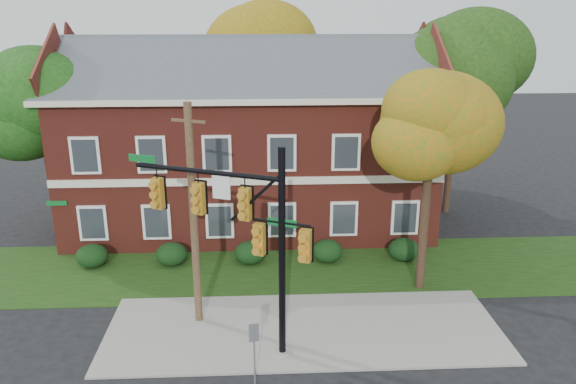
{
  "coord_description": "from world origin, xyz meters",
  "views": [
    {
      "loc": [
        -1.45,
        -16.51,
        10.88
      ],
      "look_at": [
        -0.47,
        3.0,
        4.56
      ],
      "focal_mm": 35.0,
      "sensor_mm": 36.0,
      "label": 1
    }
  ],
  "objects_px": {
    "hedge_center": "(250,253)",
    "tree_left_rear": "(45,103)",
    "hedge_left": "(172,254)",
    "hedge_right": "(327,251)",
    "tree_far_rear": "(272,45)",
    "hedge_far_right": "(404,249)",
    "tree_right_rear": "(466,66)",
    "sign_post": "(254,344)",
    "utility_pole": "(194,217)",
    "apartment_building": "(250,131)",
    "hedge_far_left": "(92,256)",
    "tree_near_right": "(439,129)",
    "traffic_signal": "(244,227)"
  },
  "relations": [
    {
      "from": "tree_right_rear",
      "to": "tree_left_rear",
      "type": "bearing_deg",
      "value": -174.64
    },
    {
      "from": "hedge_far_left",
      "to": "hedge_center",
      "type": "relative_size",
      "value": 1.0
    },
    {
      "from": "hedge_left",
      "to": "tree_far_rear",
      "type": "height_order",
      "value": "tree_far_rear"
    },
    {
      "from": "apartment_building",
      "to": "tree_near_right",
      "type": "xyz_separation_m",
      "value": [
        7.22,
        -8.09,
        1.68
      ]
    },
    {
      "from": "hedge_center",
      "to": "tree_far_rear",
      "type": "xyz_separation_m",
      "value": [
        1.34,
        13.09,
        8.32
      ]
    },
    {
      "from": "hedge_far_left",
      "to": "traffic_signal",
      "type": "xyz_separation_m",
      "value": [
        7.0,
        -6.69,
        3.87
      ]
    },
    {
      "from": "tree_near_right",
      "to": "tree_left_rear",
      "type": "distance_m",
      "value": 18.33
    },
    {
      "from": "hedge_center",
      "to": "tree_left_rear",
      "type": "xyz_separation_m",
      "value": [
        -9.73,
        4.14,
        6.16
      ]
    },
    {
      "from": "tree_right_rear",
      "to": "traffic_signal",
      "type": "height_order",
      "value": "tree_right_rear"
    },
    {
      "from": "hedge_far_left",
      "to": "tree_left_rear",
      "type": "distance_m",
      "value": 7.9
    },
    {
      "from": "hedge_center",
      "to": "tree_far_rear",
      "type": "distance_m",
      "value": 15.57
    },
    {
      "from": "apartment_building",
      "to": "hedge_far_right",
      "type": "bearing_deg",
      "value": -36.89
    },
    {
      "from": "utility_pole",
      "to": "hedge_center",
      "type": "bearing_deg",
      "value": 93.87
    },
    {
      "from": "hedge_far_left",
      "to": "sign_post",
      "type": "bearing_deg",
      "value": -50.12
    },
    {
      "from": "hedge_center",
      "to": "tree_right_rear",
      "type": "relative_size",
      "value": 0.13
    },
    {
      "from": "tree_right_rear",
      "to": "hedge_far_right",
      "type": "bearing_deg",
      "value": -125.23
    },
    {
      "from": "hedge_right",
      "to": "utility_pole",
      "type": "distance_m",
      "value": 8.05
    },
    {
      "from": "utility_pole",
      "to": "apartment_building",
      "type": "bearing_deg",
      "value": 104.02
    },
    {
      "from": "hedge_left",
      "to": "hedge_right",
      "type": "relative_size",
      "value": 1.0
    },
    {
      "from": "hedge_far_right",
      "to": "tree_right_rear",
      "type": "distance_m",
      "value": 10.66
    },
    {
      "from": "apartment_building",
      "to": "tree_left_rear",
      "type": "distance_m",
      "value": 9.94
    },
    {
      "from": "apartment_building",
      "to": "hedge_left",
      "type": "distance_m",
      "value": 7.73
    },
    {
      "from": "apartment_building",
      "to": "hedge_left",
      "type": "xyz_separation_m",
      "value": [
        -3.5,
        -5.25,
        -4.46
      ]
    },
    {
      "from": "tree_far_rear",
      "to": "tree_near_right",
      "type": "bearing_deg",
      "value": -69.73
    },
    {
      "from": "hedge_right",
      "to": "hedge_far_right",
      "type": "height_order",
      "value": "same"
    },
    {
      "from": "hedge_far_left",
      "to": "traffic_signal",
      "type": "relative_size",
      "value": 0.2
    },
    {
      "from": "hedge_far_left",
      "to": "hedge_center",
      "type": "height_order",
      "value": "same"
    },
    {
      "from": "hedge_right",
      "to": "tree_far_rear",
      "type": "bearing_deg",
      "value": 99.36
    },
    {
      "from": "tree_far_rear",
      "to": "hedge_far_left",
      "type": "bearing_deg",
      "value": -122.5
    },
    {
      "from": "tree_near_right",
      "to": "tree_left_rear",
      "type": "xyz_separation_m",
      "value": [
        -16.95,
        6.97,
        0.01
      ]
    },
    {
      "from": "hedge_far_left",
      "to": "hedge_left",
      "type": "relative_size",
      "value": 1.0
    },
    {
      "from": "traffic_signal",
      "to": "sign_post",
      "type": "distance_m",
      "value": 3.59
    },
    {
      "from": "hedge_right",
      "to": "tree_right_rear",
      "type": "distance_m",
      "value": 12.5
    },
    {
      "from": "tree_far_rear",
      "to": "utility_pole",
      "type": "relative_size",
      "value": 1.43
    },
    {
      "from": "hedge_far_left",
      "to": "tree_far_rear",
      "type": "distance_m",
      "value": 17.61
    },
    {
      "from": "hedge_far_left",
      "to": "hedge_right",
      "type": "distance_m",
      "value": 10.5
    },
    {
      "from": "tree_near_right",
      "to": "tree_far_rear",
      "type": "distance_m",
      "value": 17.12
    },
    {
      "from": "hedge_left",
      "to": "sign_post",
      "type": "bearing_deg",
      "value": -66.57
    },
    {
      "from": "hedge_right",
      "to": "traffic_signal",
      "type": "relative_size",
      "value": 0.2
    },
    {
      "from": "apartment_building",
      "to": "hedge_center",
      "type": "height_order",
      "value": "apartment_building"
    },
    {
      "from": "tree_far_rear",
      "to": "utility_pole",
      "type": "height_order",
      "value": "tree_far_rear"
    },
    {
      "from": "tree_far_rear",
      "to": "sign_post",
      "type": "distance_m",
      "value": 23.04
    },
    {
      "from": "hedge_center",
      "to": "hedge_right",
      "type": "distance_m",
      "value": 3.5
    },
    {
      "from": "hedge_right",
      "to": "tree_far_rear",
      "type": "xyz_separation_m",
      "value": [
        -2.16,
        13.09,
        8.32
      ]
    },
    {
      "from": "traffic_signal",
      "to": "sign_post",
      "type": "xyz_separation_m",
      "value": [
        0.27,
        -2.01,
        -2.96
      ]
    },
    {
      "from": "apartment_building",
      "to": "tree_near_right",
      "type": "bearing_deg",
      "value": -48.23
    },
    {
      "from": "tree_left_rear",
      "to": "hedge_right",
      "type": "bearing_deg",
      "value": -17.37
    },
    {
      "from": "hedge_center",
      "to": "utility_pole",
      "type": "height_order",
      "value": "utility_pole"
    },
    {
      "from": "apartment_building",
      "to": "sign_post",
      "type": "height_order",
      "value": "apartment_building"
    },
    {
      "from": "hedge_left",
      "to": "tree_right_rear",
      "type": "bearing_deg",
      "value": 22.42
    }
  ]
}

